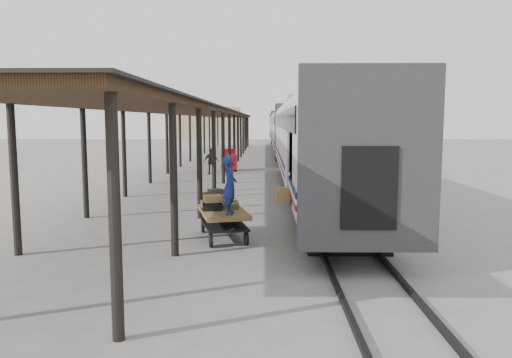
{
  "coord_description": "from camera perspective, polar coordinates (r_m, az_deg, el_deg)",
  "views": [
    {
      "loc": [
        0.98,
        -14.56,
        3.48
      ],
      "look_at": [
        0.7,
        0.62,
        1.7
      ],
      "focal_mm": 35.0,
      "sensor_mm": 36.0,
      "label": 1
    }
  ],
  "objects": [
    {
      "name": "ground",
      "position": [
        15.01,
        -2.75,
        -6.73
      ],
      "size": [
        160.0,
        160.0,
        0.0
      ],
      "primitive_type": "plane",
      "color": "slate",
      "rests_on": "ground"
    },
    {
      "name": "train",
      "position": [
        48.41,
        3.69,
        5.74
      ],
      "size": [
        3.45,
        76.01,
        4.01
      ],
      "color": "silver",
      "rests_on": "ground"
    },
    {
      "name": "canopy",
      "position": [
        38.82,
        -5.47,
        7.43
      ],
      "size": [
        4.9,
        64.3,
        4.15
      ],
      "color": "#422B19",
      "rests_on": "ground"
    },
    {
      "name": "rails",
      "position": [
        48.73,
        3.67,
        2.65
      ],
      "size": [
        1.54,
        150.0,
        0.12
      ],
      "color": "black",
      "rests_on": "ground"
    },
    {
      "name": "building_far",
      "position": [
        93.48,
        9.13,
        6.92
      ],
      "size": [
        18.0,
        10.0,
        8.0
      ],
      "primitive_type": "cube",
      "color": "tan",
      "rests_on": "ground"
    },
    {
      "name": "building_left",
      "position": [
        97.19,
        -5.46,
        6.37
      ],
      "size": [
        12.0,
        8.0,
        6.0
      ],
      "primitive_type": "cube",
      "color": "tan",
      "rests_on": "ground"
    },
    {
      "name": "baggage_cart",
      "position": [
        14.81,
        -3.77,
        -4.36
      ],
      "size": [
        1.79,
        2.63,
        0.86
      ],
      "rotation": [
        0.0,
        0.0,
        0.24
      ],
      "color": "brown",
      "rests_on": "ground"
    },
    {
      "name": "suitcase_stack",
      "position": [
        15.06,
        -4.5,
        -2.57
      ],
      "size": [
        1.2,
        1.24,
        0.57
      ],
      "rotation": [
        0.0,
        0.0,
        0.24
      ],
      "color": "#3B3B3E",
      "rests_on": "baggage_cart"
    },
    {
      "name": "luggage_tug",
      "position": [
        34.9,
        -3.13,
        2.08
      ],
      "size": [
        1.24,
        1.81,
        1.5
      ],
      "rotation": [
        0.0,
        0.0,
        0.13
      ],
      "color": "maroon",
      "rests_on": "ground"
    },
    {
      "name": "porter",
      "position": [
        13.98,
        -3.0,
        -0.69
      ],
      "size": [
        0.4,
        0.61,
        1.65
      ],
      "primitive_type": "imported",
      "rotation": [
        0.0,
        0.0,
        1.58
      ],
      "color": "navy",
      "rests_on": "baggage_cart"
    },
    {
      "name": "pedestrian",
      "position": [
        32.56,
        -5.14,
        2.01
      ],
      "size": [
        1.07,
        0.73,
        1.69
      ],
      "primitive_type": "imported",
      "rotation": [
        0.0,
        0.0,
        3.5
      ],
      "color": "black",
      "rests_on": "ground"
    }
  ]
}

